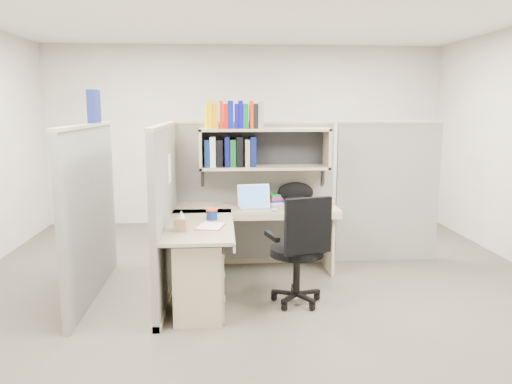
{
  "coord_description": "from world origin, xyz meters",
  "views": [
    {
      "loc": [
        -0.36,
        -4.67,
        1.79
      ],
      "look_at": [
        -0.02,
        0.25,
        0.94
      ],
      "focal_mm": 35.0,
      "sensor_mm": 36.0,
      "label": 1
    }
  ],
  "objects": [
    {
      "name": "loose_paper",
      "position": [
        -0.47,
        -0.29,
        0.73
      ],
      "size": [
        0.27,
        0.32,
        0.0
      ],
      "primitive_type": null,
      "rotation": [
        0.0,
        0.0,
        -0.23
      ],
      "color": "white",
      "rests_on": "desk"
    },
    {
      "name": "task_chair",
      "position": [
        0.32,
        -0.39,
        0.36
      ],
      "size": [
        0.58,
        0.54,
        1.03
      ],
      "color": "black",
      "rests_on": "ground"
    },
    {
      "name": "cubicle",
      "position": [
        -0.37,
        0.45,
        0.91
      ],
      "size": [
        3.79,
        1.84,
        1.95
      ],
      "color": "#62625D",
      "rests_on": "ground"
    },
    {
      "name": "ground",
      "position": [
        0.0,
        0.0,
        0.0
      ],
      "size": [
        6.0,
        6.0,
        0.0
      ],
      "primitive_type": "plane",
      "color": "#37332B",
      "rests_on": "ground"
    },
    {
      "name": "mouse",
      "position": [
        0.17,
        0.31,
        0.75
      ],
      "size": [
        0.08,
        0.06,
        0.03
      ],
      "primitive_type": "ellipsoid",
      "rotation": [
        0.0,
        0.0,
        0.08
      ],
      "color": "#90A3CD",
      "rests_on": "desk"
    },
    {
      "name": "backpack",
      "position": [
        0.45,
        0.68,
        0.85
      ],
      "size": [
        0.43,
        0.35,
        0.24
      ],
      "primitive_type": null,
      "rotation": [
        0.0,
        0.0,
        -0.11
      ],
      "color": "black",
      "rests_on": "desk"
    },
    {
      "name": "room_shell",
      "position": [
        0.0,
        0.0,
        1.62
      ],
      "size": [
        6.0,
        6.0,
        6.0
      ],
      "color": "#A8A298",
      "rests_on": "ground"
    },
    {
      "name": "desk",
      "position": [
        -0.41,
        -0.29,
        0.44
      ],
      "size": [
        1.74,
        1.75,
        0.73
      ],
      "color": "tan",
      "rests_on": "ground"
    },
    {
      "name": "book_stack",
      "position": [
        0.22,
        0.75,
        0.78
      ],
      "size": [
        0.21,
        0.25,
        0.11
      ],
      "primitive_type": null,
      "rotation": [
        0.0,
        0.0,
        0.24
      ],
      "color": "gray",
      "rests_on": "desk"
    },
    {
      "name": "paper_cup",
      "position": [
        -0.05,
        0.69,
        0.78
      ],
      "size": [
        0.07,
        0.07,
        0.1
      ],
      "primitive_type": "cylinder",
      "rotation": [
        0.0,
        0.0,
        -0.08
      ],
      "color": "silver",
      "rests_on": "desk"
    },
    {
      "name": "snack_canister",
      "position": [
        -0.46,
        -0.03,
        0.79
      ],
      "size": [
        0.11,
        0.11,
        0.11
      ],
      "color": "navy",
      "rests_on": "desk"
    },
    {
      "name": "orange_cap",
      "position": [
        0.72,
        0.47,
        0.79
      ],
      "size": [
        0.27,
        0.29,
        0.11
      ],
      "primitive_type": null,
      "rotation": [
        0.0,
        0.0,
        -0.34
      ],
      "color": "orange",
      "rests_on": "desk"
    },
    {
      "name": "tissue_box",
      "position": [
        -0.72,
        -0.44,
        0.82
      ],
      "size": [
        0.13,
        0.13,
        0.18
      ],
      "primitive_type": null,
      "rotation": [
        0.0,
        0.0,
        -0.17
      ],
      "color": "#A6805E",
      "rests_on": "desk"
    },
    {
      "name": "laptop",
      "position": [
        -0.01,
        0.47,
        0.86
      ],
      "size": [
        0.39,
        0.39,
        0.25
      ],
      "primitive_type": null,
      "rotation": [
        0.0,
        0.0,
        0.12
      ],
      "color": "silver",
      "rests_on": "desk"
    }
  ]
}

